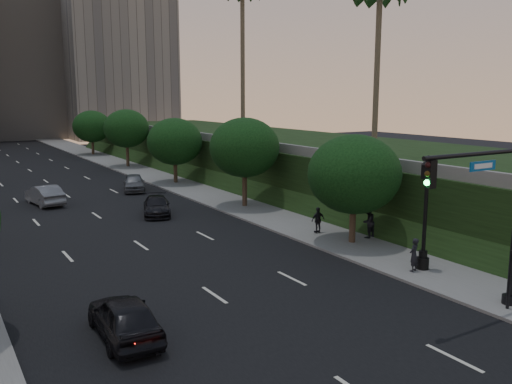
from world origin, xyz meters
TOP-DOWN VIEW (x-y plane):
  - ground at (0.00, 0.00)m, footprint 160.00×160.00m
  - road_surface at (0.00, 30.00)m, footprint 16.00×140.00m
  - sidewalk_right at (10.25, 30.00)m, footprint 4.50×140.00m
  - embankment at (22.00, 28.00)m, footprint 18.00×90.00m
  - parapet_wall at (13.50, 28.00)m, footprint 0.35×90.00m
  - office_block_mid at (6.00, 102.00)m, footprint 22.00×18.00m
  - office_block_right at (24.00, 96.00)m, footprint 20.00×22.00m
  - tree_right_a at (10.30, 8.00)m, footprint 5.20×5.20m
  - tree_right_b at (10.30, 20.00)m, footprint 5.20×5.20m
  - tree_right_c at (10.30, 33.00)m, footprint 5.20×5.20m
  - tree_right_d at (10.30, 47.00)m, footprint 5.20×5.20m
  - tree_right_e at (10.30, 62.00)m, footprint 5.20×5.20m
  - traffic_signal_mast at (8.34, -2.29)m, footprint 5.68×0.56m
  - street_lamp at (9.93, 2.57)m, footprint 0.64×0.64m
  - pedestrian_signal at (8.92, -2.62)m, footprint 0.30×0.33m
  - sedan_near_left at (-4.51, 3.02)m, footprint 2.02×4.59m
  - sedan_mid_left at (-2.32, 28.92)m, footprint 2.30×4.90m
  - sedan_near_right at (3.71, 21.04)m, footprint 3.21×4.81m
  - sedan_far_right at (5.57, 31.18)m, footprint 3.02×4.75m
  - pedestrian_a at (9.29, 2.55)m, footprint 0.67×0.55m
  - pedestrian_b at (11.71, 8.23)m, footprint 1.05×0.89m
  - pedestrian_c at (9.95, 10.68)m, footprint 0.93×0.41m

SIDE VIEW (x-z plane):
  - ground at x=0.00m, z-range 0.00..0.00m
  - road_surface at x=0.00m, z-range 0.00..0.02m
  - sidewalk_right at x=10.25m, z-range 0.00..0.15m
  - sedan_near_right at x=3.71m, z-range 0.00..1.29m
  - sedan_far_right at x=5.57m, z-range 0.00..1.51m
  - sedan_near_left at x=-4.51m, z-range 0.00..1.54m
  - sedan_mid_left at x=-2.32m, z-range 0.00..1.55m
  - pedestrian_c at x=9.95m, z-range 0.15..1.72m
  - pedestrian_a at x=9.29m, z-range 0.15..1.74m
  - pedestrian_b at x=11.71m, z-range 0.15..2.03m
  - pedestrian_signal at x=8.92m, z-range 0.32..2.82m
  - embankment at x=22.00m, z-range 0.00..4.00m
  - street_lamp at x=9.93m, z-range -0.18..5.44m
  - traffic_signal_mast at x=8.34m, z-range 0.17..7.17m
  - tree_right_a at x=10.30m, z-range 0.90..7.14m
  - tree_right_c at x=10.30m, z-range 0.90..7.14m
  - tree_right_e at x=10.30m, z-range 0.90..7.14m
  - parapet_wall at x=13.50m, z-range 4.00..4.70m
  - tree_right_b at x=10.30m, z-range 1.15..7.88m
  - tree_right_d at x=10.30m, z-range 1.15..7.88m
  - office_block_mid at x=6.00m, z-range 0.00..26.00m
  - office_block_right at x=24.00m, z-range 0.00..36.00m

